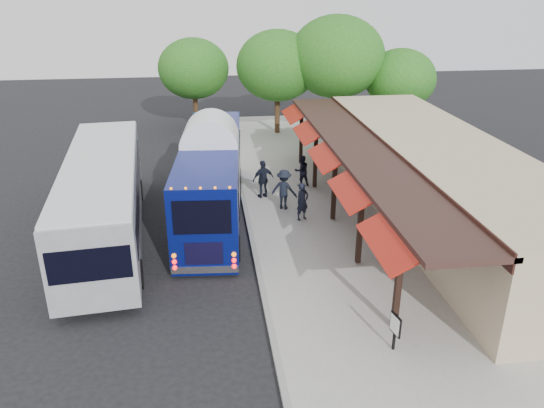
{
  "coord_description": "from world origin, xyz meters",
  "views": [
    {
      "loc": [
        -1.66,
        -16.9,
        9.93
      ],
      "look_at": [
        0.84,
        2.28,
        1.8
      ],
      "focal_mm": 35.0,
      "sensor_mm": 36.0,
      "label": 1
    }
  ],
  "objects_px": {
    "ped_b": "(302,171)",
    "ped_d": "(284,189)",
    "coach_bus": "(212,174)",
    "ped_c": "(263,179)",
    "ped_a": "(302,202)",
    "city_bus": "(104,195)",
    "sign_board": "(395,326)"
  },
  "relations": [
    {
      "from": "coach_bus",
      "to": "ped_a",
      "type": "height_order",
      "value": "coach_bus"
    },
    {
      "from": "city_bus",
      "to": "ped_b",
      "type": "bearing_deg",
      "value": 21.28
    },
    {
      "from": "coach_bus",
      "to": "ped_c",
      "type": "relative_size",
      "value": 6.27
    },
    {
      "from": "ped_a",
      "to": "ped_c",
      "type": "height_order",
      "value": "ped_c"
    },
    {
      "from": "coach_bus",
      "to": "ped_d",
      "type": "xyz_separation_m",
      "value": [
        3.28,
        -0.02,
        -0.91
      ]
    },
    {
      "from": "coach_bus",
      "to": "ped_c",
      "type": "height_order",
      "value": "coach_bus"
    },
    {
      "from": "coach_bus",
      "to": "ped_b",
      "type": "distance_m",
      "value": 5.54
    },
    {
      "from": "ped_a",
      "to": "ped_d",
      "type": "xyz_separation_m",
      "value": [
        -0.62,
        1.33,
        0.1
      ]
    },
    {
      "from": "coach_bus",
      "to": "sign_board",
      "type": "xyz_separation_m",
      "value": [
        4.86,
        -10.61,
        -1.06
      ]
    },
    {
      "from": "ped_c",
      "to": "city_bus",
      "type": "bearing_deg",
      "value": 5.89
    },
    {
      "from": "city_bus",
      "to": "sign_board",
      "type": "bearing_deg",
      "value": -49.16
    },
    {
      "from": "ped_d",
      "to": "city_bus",
      "type": "bearing_deg",
      "value": 40.65
    },
    {
      "from": "ped_d",
      "to": "ped_a",
      "type": "bearing_deg",
      "value": 143.24
    },
    {
      "from": "ped_a",
      "to": "ped_d",
      "type": "height_order",
      "value": "ped_d"
    },
    {
      "from": "city_bus",
      "to": "ped_a",
      "type": "bearing_deg",
      "value": -2.96
    },
    {
      "from": "ped_a",
      "to": "ped_b",
      "type": "bearing_deg",
      "value": 52.95
    },
    {
      "from": "ped_c",
      "to": "sign_board",
      "type": "distance_m",
      "value": 12.34
    },
    {
      "from": "ped_a",
      "to": "sign_board",
      "type": "height_order",
      "value": "ped_a"
    },
    {
      "from": "city_bus",
      "to": "ped_c",
      "type": "xyz_separation_m",
      "value": [
        6.93,
        3.2,
        -0.79
      ]
    },
    {
      "from": "ped_a",
      "to": "ped_c",
      "type": "relative_size",
      "value": 0.9
    },
    {
      "from": "ped_b",
      "to": "ped_c",
      "type": "relative_size",
      "value": 0.86
    },
    {
      "from": "city_bus",
      "to": "ped_c",
      "type": "bearing_deg",
      "value": 19.38
    },
    {
      "from": "ped_a",
      "to": "ped_d",
      "type": "relative_size",
      "value": 0.9
    },
    {
      "from": "coach_bus",
      "to": "ped_c",
      "type": "xyz_separation_m",
      "value": [
        2.48,
        1.5,
        -0.91
      ]
    },
    {
      "from": "city_bus",
      "to": "sign_board",
      "type": "relative_size",
      "value": 11.0
    },
    {
      "from": "ped_c",
      "to": "ped_d",
      "type": "xyz_separation_m",
      "value": [
        0.79,
        -1.51,
        0.01
      ]
    },
    {
      "from": "city_bus",
      "to": "ped_d",
      "type": "bearing_deg",
      "value": 6.93
    },
    {
      "from": "ped_b",
      "to": "ped_d",
      "type": "distance_m",
      "value": 3.18
    },
    {
      "from": "city_bus",
      "to": "coach_bus",
      "type": "bearing_deg",
      "value": 15.57
    },
    {
      "from": "coach_bus",
      "to": "city_bus",
      "type": "xyz_separation_m",
      "value": [
        -4.45,
        -1.71,
        -0.12
      ]
    },
    {
      "from": "ped_d",
      "to": "sign_board",
      "type": "distance_m",
      "value": 10.71
    },
    {
      "from": "sign_board",
      "to": "ped_b",
      "type": "bearing_deg",
      "value": 79.58
    }
  ]
}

